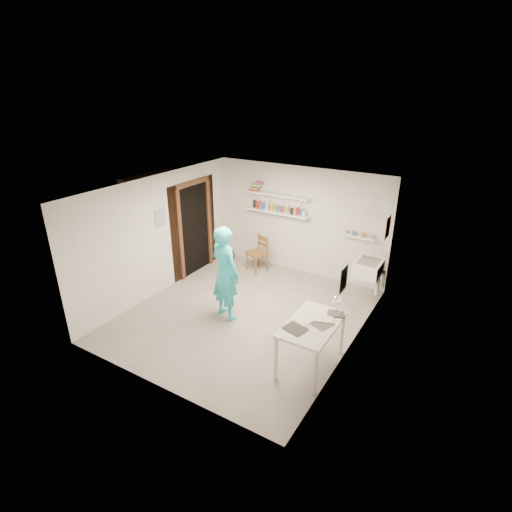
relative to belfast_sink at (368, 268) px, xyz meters
The scene contains 27 objects.
floor 2.54m from the belfast_sink, 135.83° to the right, with size 4.00×4.50×0.02m, color slate.
ceiling 2.98m from the belfast_sink, 135.83° to the right, with size 4.00×4.50×0.02m, color silver.
wall_back 1.90m from the belfast_sink, 162.26° to the left, with size 4.00×0.02×2.40m, color silver.
wall_front 4.36m from the belfast_sink, 113.84° to the right, with size 4.00×0.02×2.40m, color silver.
wall_left 4.16m from the belfast_sink, 155.67° to the right, with size 0.02×4.50×2.40m, color silver.
wall_right 1.79m from the belfast_sink, 81.30° to the right, with size 0.02×4.50×2.40m, color silver.
doorway_recess 3.81m from the belfast_sink, behind, with size 0.02×0.90×2.00m, color black.
corridor_box 4.51m from the belfast_sink, behind, with size 1.40×1.50×2.10m, color brown.
door_lintel 4.01m from the belfast_sink, behind, with size 0.06×1.05×0.10m, color brown.
door_jamb_near 3.91m from the belfast_sink, 162.82° to the right, with size 0.06×0.10×2.00m, color brown.
door_jamb_far 3.74m from the belfast_sink, behind, with size 0.06×0.10×2.00m, color brown.
shelf_lower 2.38m from the belfast_sink, 169.18° to the left, with size 1.50×0.22×0.03m, color white.
shelf_upper 2.52m from the belfast_sink, 169.18° to the left, with size 1.50×0.22×0.03m, color white.
ledge_shelf 0.75m from the belfast_sink, 130.40° to the left, with size 0.70×0.14×0.03m, color white.
poster_left 4.17m from the belfast_sink, 156.18° to the right, with size 0.01×0.28×0.36m, color #334C7F.
poster_right_a 0.89m from the belfast_sink, 22.79° to the left, with size 0.01×0.34×0.42m, color #995933.
poster_right_b 2.40m from the belfast_sink, 83.96° to the right, with size 0.01×0.30×0.38m, color #3F724C.
belfast_sink is the anchor object (origin of this frame).
man 2.79m from the belfast_sink, 136.90° to the right, with size 0.64×0.42×1.76m, color #29BED1.
wall_clock 2.73m from the belfast_sink, 141.11° to the right, with size 0.32×0.32×0.04m, color beige.
wooden_chair 2.56m from the belfast_sink, behind, with size 0.40×0.39×0.87m, color brown.
work_table 2.45m from the belfast_sink, 92.60° to the right, with size 0.69×1.15×0.77m, color silver.
desk_lamp 1.99m from the belfast_sink, 87.67° to the right, with size 0.14×0.14×0.14m, color white.
spray_cans 2.41m from the belfast_sink, 169.18° to the left, with size 1.34×0.06×0.17m.
book_stack 3.05m from the belfast_sink, behind, with size 0.30×0.14×0.20m.
ledge_pots 0.78m from the belfast_sink, 130.40° to the left, with size 0.48×0.07×0.09m.
papers 2.43m from the belfast_sink, 92.60° to the right, with size 0.30×0.22×0.03m.
Camera 1 is at (3.49, -5.38, 4.00)m, focal length 28.00 mm.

